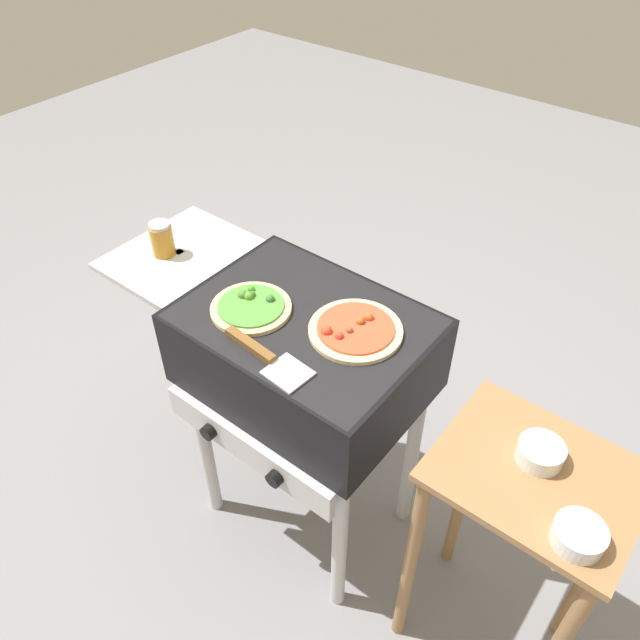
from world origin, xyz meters
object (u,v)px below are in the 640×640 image
at_px(topping_bowl_far, 578,536).
at_px(pizza_veggie, 251,306).
at_px(grill, 301,356).
at_px(sauce_jar, 162,239).
at_px(spatula, 265,356).
at_px(prep_table, 516,529).
at_px(pizza_pepperoni, 355,330).
at_px(topping_bowl_near, 540,453).

bearing_deg(topping_bowl_far, pizza_veggie, 176.98).
relative_size(grill, sauce_jar, 9.33).
height_order(spatula, prep_table, spatula).
height_order(grill, pizza_veggie, pizza_veggie).
xyz_separation_m(grill, spatula, (0.03, -0.17, 0.15)).
xyz_separation_m(pizza_pepperoni, topping_bowl_near, (0.51, -0.00, -0.08)).
bearing_deg(pizza_veggie, sauce_jar, 175.71).
xyz_separation_m(pizza_veggie, spatula, (0.15, -0.11, -0.00)).
distance_m(sauce_jar, topping_bowl_near, 1.16).
height_order(grill, prep_table, grill).
bearing_deg(sauce_jar, grill, 3.25).
bearing_deg(sauce_jar, prep_table, 1.59).
xyz_separation_m(pizza_veggie, topping_bowl_far, (0.92, -0.05, -0.08)).
distance_m(spatula, topping_bowl_far, 0.77).
xyz_separation_m(sauce_jar, prep_table, (1.17, 0.03, -0.38)).
relative_size(grill, topping_bowl_far, 9.13).
height_order(grill, topping_bowl_far, grill).
height_order(pizza_pepperoni, pizza_veggie, same).
xyz_separation_m(grill, pizza_pepperoni, (0.15, 0.04, 0.15)).
relative_size(sauce_jar, prep_table, 0.13).
bearing_deg(prep_table, sauce_jar, -178.41).
bearing_deg(topping_bowl_near, pizza_pepperoni, 179.76).
relative_size(pizza_veggie, topping_bowl_far, 2.03).
bearing_deg(sauce_jar, topping_bowl_near, 3.27).
bearing_deg(grill, pizza_pepperoni, 15.15).
height_order(pizza_pepperoni, sauce_jar, sauce_jar).
height_order(sauce_jar, topping_bowl_far, sauce_jar).
distance_m(sauce_jar, prep_table, 1.23).
height_order(pizza_veggie, sauce_jar, sauce_jar).
height_order(pizza_pepperoni, spatula, pizza_pepperoni).
xyz_separation_m(pizza_veggie, sauce_jar, (-0.37, 0.03, 0.04)).
height_order(sauce_jar, spatula, sauce_jar).
height_order(pizza_pepperoni, topping_bowl_near, pizza_pepperoni).
height_order(spatula, topping_bowl_far, spatula).
bearing_deg(prep_table, spatula, -164.80).
distance_m(spatula, topping_bowl_near, 0.66).
bearing_deg(grill, pizza_veggie, -154.87).
relative_size(grill, pizza_pepperoni, 4.01).
xyz_separation_m(pizza_pepperoni, sauce_jar, (-0.64, -0.07, 0.04)).
bearing_deg(topping_bowl_far, grill, 172.56).
bearing_deg(grill, prep_table, 0.37).
bearing_deg(topping_bowl_near, prep_table, -64.92).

